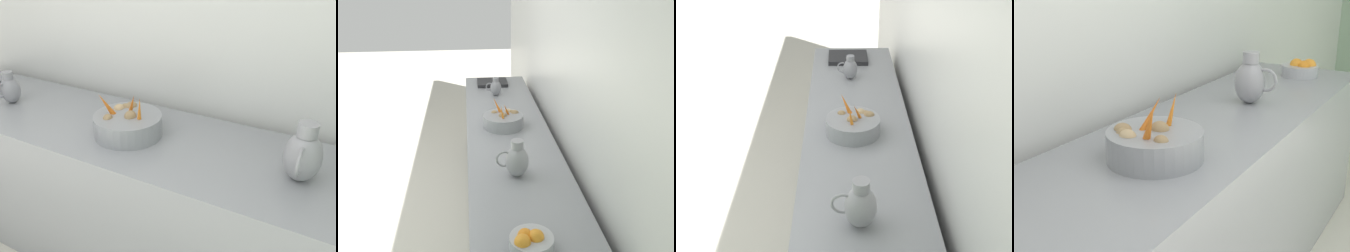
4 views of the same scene
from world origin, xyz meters
TOP-DOWN VIEW (x-y plane):
  - tile_wall_left at (-1.95, 0.64)m, footprint 0.10×7.81m
  - prep_counter at (-1.50, 0.14)m, footprint 0.69×3.35m
  - vegetable_colander at (-1.46, 0.01)m, footprint 0.34×0.34m
  - metal_pitcher_tall at (-1.47, 0.83)m, footprint 0.21×0.15m
  - metal_pitcher_short at (-1.46, -0.84)m, footprint 0.16×0.11m
  - counter_sink_basin at (-1.45, -1.25)m, footprint 0.34×0.30m

SIDE VIEW (x-z plane):
  - prep_counter at x=-1.50m, z-range 0.00..0.87m
  - counter_sink_basin at x=-1.45m, z-range 0.87..0.90m
  - vegetable_colander at x=-1.46m, z-range 0.81..1.04m
  - metal_pitcher_short at x=-1.46m, z-range 0.86..1.05m
  - metal_pitcher_tall at x=-1.47m, z-range 0.85..1.11m
  - tile_wall_left at x=-1.95m, z-range 0.00..3.00m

